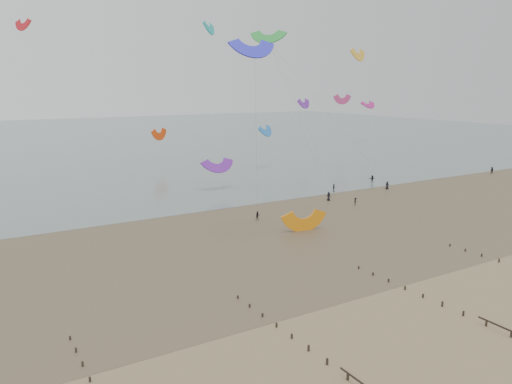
{
  "coord_description": "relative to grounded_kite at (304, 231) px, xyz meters",
  "views": [
    {
      "loc": [
        -39.1,
        -33.76,
        23.39
      ],
      "look_at": [
        -2.01,
        28.0,
        8.0
      ],
      "focal_mm": 35.0,
      "sensor_mm": 36.0,
      "label": 1
    }
  ],
  "objects": [
    {
      "name": "ground",
      "position": [
        -8.31,
        -29.82,
        0.0
      ],
      "size": [
        500.0,
        500.0,
        0.0
      ],
      "primitive_type": "plane",
      "color": "brown",
      "rests_on": "ground"
    },
    {
      "name": "kitesurfers",
      "position": [
        27.55,
        17.78,
        0.89
      ],
      "size": [
        146.88,
        16.96,
        1.88
      ],
      "color": "black",
      "rests_on": "ground"
    },
    {
      "name": "kites_airborne",
      "position": [
        -5.98,
        60.81,
        19.65
      ],
      "size": [
        228.47,
        115.46,
        40.93
      ],
      "color": "red",
      "rests_on": "ground"
    },
    {
      "name": "sea_and_shore",
      "position": [
        -12.39,
        4.58,
        0.01
      ],
      "size": [
        500.0,
        665.0,
        0.03
      ],
      "color": "#475654",
      "rests_on": "ground"
    },
    {
      "name": "grounded_kite",
      "position": [
        0.0,
        0.0,
        0.0
      ],
      "size": [
        7.48,
        6.2,
        3.74
      ],
      "primitive_type": null,
      "rotation": [
        1.54,
        0.0,
        -0.14
      ],
      "color": "orange",
      "rests_on": "ground"
    }
  ]
}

